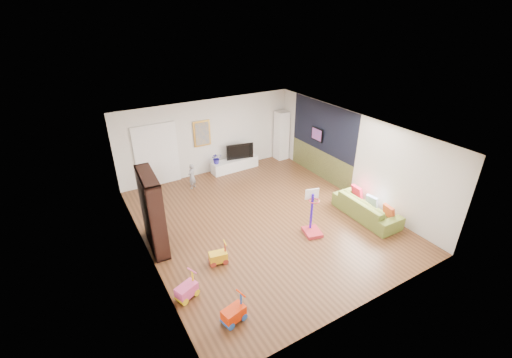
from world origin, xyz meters
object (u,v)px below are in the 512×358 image
media_console (235,164)px  bookshelf (152,212)px  sofa (366,208)px  basketball_hoop (314,214)px

media_console → bookshelf: (-3.83, -3.07, 0.81)m
sofa → basketball_hoop: size_ratio=1.62×
media_console → bookshelf: 4.98m
basketball_hoop → media_console: bearing=104.1°
media_console → sofa: size_ratio=0.87×
bookshelf → sofa: bearing=-13.9°
bookshelf → basketball_hoop: bearing=-19.8°
media_console → bookshelf: bearing=-143.5°
bookshelf → sofa: (5.64, -1.76, -0.72)m
bookshelf → media_console: bearing=42.1°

